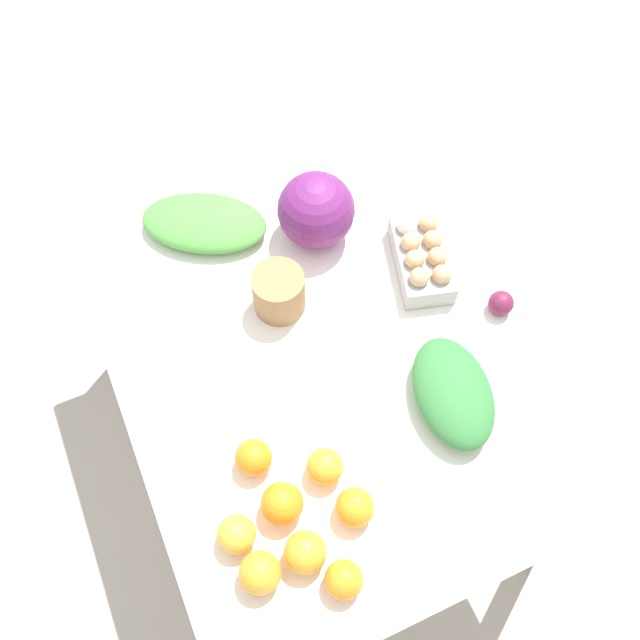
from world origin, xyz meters
The scene contains 16 objects.
ground_plane centered at (0.00, 0.00, 0.00)m, with size 8.00×8.00×0.00m, color #B2A899.
dining_table centered at (0.00, 0.00, 0.65)m, with size 1.26×0.92×0.75m.
cabbage_purple centered at (0.23, -0.09, 0.84)m, with size 0.18×0.18×0.18m, color #6B2366.
egg_carton centered at (0.04, -0.27, 0.80)m, with size 0.24×0.17×0.09m.
paper_bag centered at (0.08, 0.06, 0.81)m, with size 0.12×0.12×0.11m, color #997047.
greens_bunch_scallion centered at (-0.27, -0.17, 0.80)m, with size 0.25×0.16×0.08m, color #337538.
greens_bunch_chard centered at (0.34, 0.15, 0.78)m, with size 0.30×0.17×0.06m, color #4C933D.
beet_root centered at (-0.13, -0.38, 0.78)m, with size 0.06×0.06×0.06m, color maroon.
orange_0 centered at (-0.36, 0.33, 0.79)m, with size 0.07×0.07×0.07m, color #F9A833.
orange_1 centered at (-0.44, 0.23, 0.79)m, with size 0.08×0.08×0.08m, color orange.
orange_2 centered at (-0.24, 0.25, 0.79)m, with size 0.07×0.07×0.07m, color orange.
orange_3 centered at (-0.40, 0.11, 0.79)m, with size 0.08×0.08×0.08m, color orange.
orange_4 centered at (-0.51, 0.18, 0.79)m, with size 0.07×0.07×0.07m, color orange.
orange_5 centered at (-0.34, 0.23, 0.80)m, with size 0.08×0.08×0.08m, color orange.
orange_6 centered at (-0.31, 0.13, 0.79)m, with size 0.07×0.07×0.07m, color orange.
orange_7 centered at (-0.44, 0.31, 0.79)m, with size 0.08×0.08×0.08m, color orange.
Camera 1 is at (-0.68, 0.30, 2.14)m, focal length 40.00 mm.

